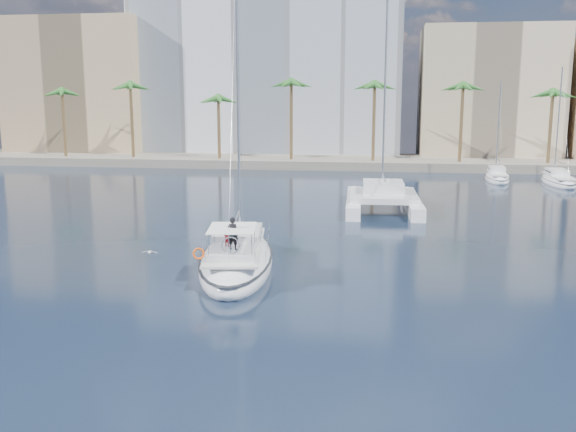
# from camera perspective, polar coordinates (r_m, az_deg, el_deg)

# --- Properties ---
(ground) EXTENTS (160.00, 160.00, 0.00)m
(ground) POSITION_cam_1_polar(r_m,az_deg,el_deg) (33.98, -2.33, -6.55)
(ground) COLOR black
(ground) RESTS_ON ground
(quay) EXTENTS (120.00, 14.00, 1.20)m
(quay) POSITION_cam_1_polar(r_m,az_deg,el_deg) (93.58, 4.42, 4.86)
(quay) COLOR gray
(quay) RESTS_ON ground
(building_modern) EXTENTS (42.00, 16.00, 28.00)m
(building_modern) POSITION_cam_1_polar(r_m,az_deg,el_deg) (106.50, -1.66, 12.82)
(building_modern) COLOR white
(building_modern) RESTS_ON ground
(building_tan_left) EXTENTS (22.00, 14.00, 22.00)m
(building_tan_left) POSITION_cam_1_polar(r_m,az_deg,el_deg) (111.71, -17.64, 10.69)
(building_tan_left) COLOR tan
(building_tan_left) RESTS_ON ground
(building_beige) EXTENTS (20.00, 14.00, 20.00)m
(building_beige) POSITION_cam_1_polar(r_m,az_deg,el_deg) (103.17, 17.32, 10.19)
(building_beige) COLOR beige
(building_beige) RESTS_ON ground
(palm_left) EXTENTS (3.60, 3.60, 12.30)m
(palm_left) POSITION_cam_1_polar(r_m,az_deg,el_deg) (97.45, -16.38, 10.40)
(palm_left) COLOR brown
(palm_left) RESTS_ON ground
(palm_centre) EXTENTS (3.60, 3.60, 12.30)m
(palm_centre) POSITION_cam_1_polar(r_m,az_deg,el_deg) (89.10, 4.34, 10.81)
(palm_centre) COLOR brown
(palm_centre) RESTS_ON ground
(main_sloop) EXTENTS (6.08, 13.71, 19.65)m
(main_sloop) POSITION_cam_1_polar(r_m,az_deg,el_deg) (37.93, -4.57, -3.84)
(main_sloop) COLOR white
(main_sloop) RESTS_ON ground
(catamaran) EXTENTS (6.84, 13.03, 18.60)m
(catamaran) POSITION_cam_1_polar(r_m,az_deg,el_deg) (57.97, 8.44, 1.75)
(catamaran) COLOR white
(catamaran) RESTS_ON ground
(seagull) EXTENTS (1.05, 0.45, 0.19)m
(seagull) POSITION_cam_1_polar(r_m,az_deg,el_deg) (41.26, -12.20, -3.16)
(seagull) COLOR silver
(seagull) RESTS_ON ground
(moored_yacht_a) EXTENTS (3.37, 9.52, 11.90)m
(moored_yacht_a) POSITION_cam_1_polar(r_m,az_deg,el_deg) (80.79, 18.07, 3.01)
(moored_yacht_a) COLOR white
(moored_yacht_a) RESTS_ON ground
(moored_yacht_b) EXTENTS (3.32, 10.83, 13.72)m
(moored_yacht_b) POSITION_cam_1_polar(r_m,az_deg,el_deg) (80.25, 22.89, 2.65)
(moored_yacht_b) COLOR white
(moored_yacht_b) RESTS_ON ground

